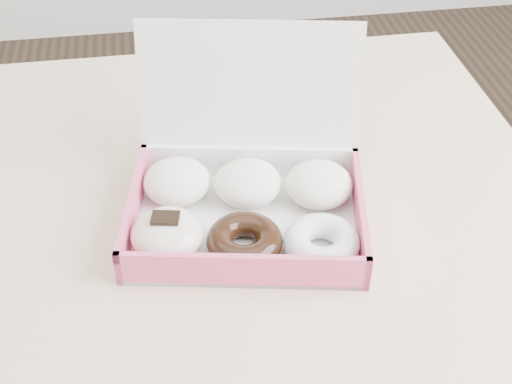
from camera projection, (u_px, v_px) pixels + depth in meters
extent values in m
cube|color=#D4B08C|center=(69.00, 237.00, 0.84)|extent=(1.20, 0.80, 0.04)
cylinder|color=#D4B08C|center=(390.00, 227.00, 1.42)|extent=(0.05, 0.05, 0.71)
cube|color=white|center=(246.00, 225.00, 0.83)|extent=(0.30, 0.24, 0.01)
cube|color=#DC4F78|center=(242.00, 271.00, 0.74)|extent=(0.26, 0.06, 0.04)
cube|color=white|center=(249.00, 162.00, 0.89)|extent=(0.26, 0.06, 0.04)
cube|color=#DC4F78|center=(133.00, 210.00, 0.82)|extent=(0.04, 0.19, 0.04)
cube|color=#DC4F78|center=(360.00, 214.00, 0.81)|extent=(0.04, 0.19, 0.04)
cube|color=white|center=(250.00, 102.00, 0.85)|extent=(0.27, 0.10, 0.19)
ellipsoid|color=white|center=(177.00, 182.00, 0.85)|extent=(0.09, 0.09, 0.04)
ellipsoid|color=white|center=(248.00, 183.00, 0.85)|extent=(0.09, 0.09, 0.04)
ellipsoid|color=white|center=(319.00, 184.00, 0.84)|extent=(0.09, 0.09, 0.04)
ellipsoid|color=beige|center=(167.00, 234.00, 0.78)|extent=(0.09, 0.09, 0.04)
cube|color=black|center=(165.00, 218.00, 0.76)|extent=(0.03, 0.03, 0.00)
torus|color=black|center=(244.00, 241.00, 0.78)|extent=(0.10, 0.10, 0.03)
torus|color=white|center=(322.00, 243.00, 0.78)|extent=(0.10, 0.10, 0.03)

